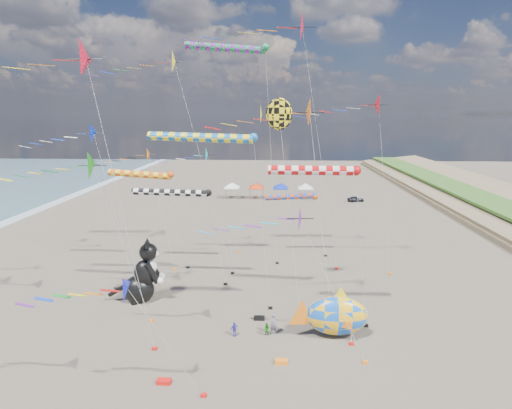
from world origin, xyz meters
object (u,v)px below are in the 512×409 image
Objects in this scene: parked_car at (356,199)px; cat_inflatable at (141,271)px; child_green at (267,330)px; person_adult at (274,324)px; fish_inflatable at (336,316)px; child_blue at (234,329)px.

cat_inflatable is at bearing 138.12° from parked_car.
cat_inflatable is at bearing 179.05° from child_green.
cat_inflatable reaches higher than person_adult.
fish_inflatable is 4.88m from person_adult.
child_blue is at bearing 149.71° from parked_car.
fish_inflatable reaches higher than person_adult.
child_blue is at bearing -153.16° from child_green.
person_adult reaches higher than child_green.
person_adult is (-4.77, 0.20, -0.99)m from fish_inflatable.
parked_car is (15.89, 49.69, -0.32)m from person_adult.
fish_inflatable is at bearing -27.17° from cat_inflatable.
cat_inflatable reaches higher than child_green.
parked_car is at bearing 48.31° from cat_inflatable.
parked_car is at bearing 58.95° from person_adult.
person_adult is at bearing 51.28° from child_green.
fish_inflatable is at bearing 25.21° from child_green.
child_blue reaches higher than child_green.
fish_inflatable reaches higher than parked_car.
child_blue is 53.54m from parked_car.
person_adult is 1.63× the size of child_green.
cat_inflatable is 0.94× the size of fish_inflatable.
cat_inflatable reaches higher than child_blue.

